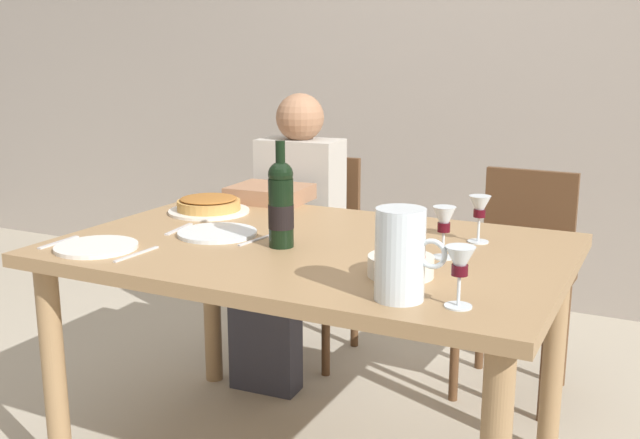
# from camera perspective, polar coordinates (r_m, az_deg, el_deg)

# --- Properties ---
(back_wall) EXTENTS (8.00, 0.10, 2.80)m
(back_wall) POSITION_cam_1_polar(r_m,az_deg,el_deg) (4.00, 12.55, 13.69)
(back_wall) COLOR #A3998E
(back_wall) RESTS_ON ground
(dining_table) EXTENTS (1.50, 1.00, 0.76)m
(dining_table) POSITION_cam_1_polar(r_m,az_deg,el_deg) (2.25, -0.61, -4.13)
(dining_table) COLOR #9E7A51
(dining_table) RESTS_ON ground
(wine_bottle) EXTENTS (0.08, 0.08, 0.32)m
(wine_bottle) POSITION_cam_1_polar(r_m,az_deg,el_deg) (2.16, -3.05, 1.22)
(wine_bottle) COLOR black
(wine_bottle) RESTS_ON dining_table
(water_pitcher) EXTENTS (0.17, 0.12, 0.22)m
(water_pitcher) POSITION_cam_1_polar(r_m,az_deg,el_deg) (1.72, 6.25, -3.13)
(water_pitcher) COLOR silver
(water_pitcher) RESTS_ON dining_table
(baked_tart) EXTENTS (0.29, 0.29, 0.06)m
(baked_tart) POSITION_cam_1_polar(r_m,az_deg,el_deg) (2.67, -8.62, 1.12)
(baked_tart) COLOR white
(baked_tart) RESTS_ON dining_table
(salad_bowl) EXTENTS (0.17, 0.17, 0.06)m
(salad_bowl) POSITION_cam_1_polar(r_m,az_deg,el_deg) (1.91, 6.29, -3.43)
(salad_bowl) COLOR silver
(salad_bowl) RESTS_ON dining_table
(wine_glass_left_diner) EXTENTS (0.07, 0.07, 0.14)m
(wine_glass_left_diner) POSITION_cam_1_polar(r_m,az_deg,el_deg) (1.68, 10.81, -3.46)
(wine_glass_left_diner) COLOR silver
(wine_glass_left_diner) RESTS_ON dining_table
(wine_glass_right_diner) EXTENTS (0.07, 0.07, 0.15)m
(wine_glass_right_diner) POSITION_cam_1_polar(r_m,az_deg,el_deg) (2.07, 9.60, -0.23)
(wine_glass_right_diner) COLOR silver
(wine_glass_right_diner) RESTS_ON dining_table
(wine_glass_centre) EXTENTS (0.07, 0.07, 0.14)m
(wine_glass_centre) POSITION_cam_1_polar(r_m,az_deg,el_deg) (2.27, 12.28, 0.77)
(wine_glass_centre) COLOR silver
(wine_glass_centre) RESTS_ON dining_table
(dinner_plate_left_setting) EXTENTS (0.25, 0.25, 0.01)m
(dinner_plate_left_setting) POSITION_cam_1_polar(r_m,az_deg,el_deg) (2.35, -7.97, -1.04)
(dinner_plate_left_setting) COLOR silver
(dinner_plate_left_setting) RESTS_ON dining_table
(dinner_plate_right_setting) EXTENTS (0.24, 0.24, 0.01)m
(dinner_plate_right_setting) POSITION_cam_1_polar(r_m,az_deg,el_deg) (2.26, -16.97, -2.05)
(dinner_plate_right_setting) COLOR white
(dinner_plate_right_setting) RESTS_ON dining_table
(fork_left_setting) EXTENTS (0.03, 0.16, 0.00)m
(fork_left_setting) POSITION_cam_1_polar(r_m,az_deg,el_deg) (2.44, -10.90, -0.73)
(fork_left_setting) COLOR silver
(fork_left_setting) RESTS_ON dining_table
(knife_left_setting) EXTENTS (0.04, 0.18, 0.00)m
(knife_left_setting) POSITION_cam_1_polar(r_m,az_deg,el_deg) (2.27, -4.83, -1.54)
(knife_left_setting) COLOR silver
(knife_left_setting) RESTS_ON dining_table
(knife_right_setting) EXTENTS (0.02, 0.18, 0.00)m
(knife_right_setting) POSITION_cam_1_polar(r_m,az_deg,el_deg) (2.16, -14.05, -2.62)
(knife_right_setting) COLOR silver
(knife_right_setting) RESTS_ON dining_table
(spoon_right_setting) EXTENTS (0.02, 0.16, 0.00)m
(spoon_right_setting) POSITION_cam_1_polar(r_m,az_deg,el_deg) (2.36, -19.62, -1.68)
(spoon_right_setting) COLOR silver
(spoon_right_setting) RESTS_ON dining_table
(chair_left) EXTENTS (0.42, 0.42, 0.87)m
(chair_left) POSITION_cam_1_polar(r_m,az_deg,el_deg) (3.27, -0.58, -1.80)
(chair_left) COLOR brown
(chair_left) RESTS_ON ground
(diner_left) EXTENTS (0.35, 0.52, 1.16)m
(diner_left) POSITION_cam_1_polar(r_m,az_deg,el_deg) (3.03, -2.42, -0.65)
(diner_left) COLOR #B7B2A8
(diner_left) RESTS_ON ground
(chair_right) EXTENTS (0.42, 0.42, 0.87)m
(chair_right) POSITION_cam_1_polar(r_m,az_deg,el_deg) (3.00, 15.27, -3.62)
(chair_right) COLOR brown
(chair_right) RESTS_ON ground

